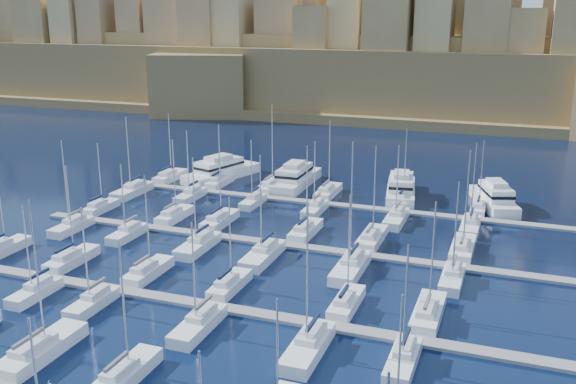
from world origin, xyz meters
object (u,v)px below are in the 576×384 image
at_px(sailboat_2, 41,350).
at_px(motor_yacht_d, 495,198).
at_px(motor_yacht_b, 295,178).
at_px(motor_yacht_c, 401,188).
at_px(motor_yacht_a, 221,170).

bearing_deg(sailboat_2, motor_yacht_d, 59.80).
xyz_separation_m(motor_yacht_b, motor_yacht_c, (21.03, -0.55, -0.00)).
bearing_deg(motor_yacht_c, motor_yacht_b, 178.49).
relative_size(sailboat_2, motor_yacht_b, 0.94).
relative_size(motor_yacht_a, motor_yacht_b, 1.09).
xyz_separation_m(motor_yacht_c, motor_yacht_d, (16.63, -0.45, 0.00)).
bearing_deg(motor_yacht_b, motor_yacht_d, -1.53).
height_order(motor_yacht_b, motor_yacht_d, same).
distance_m(motor_yacht_a, motor_yacht_c, 37.47).
bearing_deg(motor_yacht_b, motor_yacht_c, -1.51).
xyz_separation_m(sailboat_2, motor_yacht_d, (40.02, 68.77, 0.95)).
height_order(sailboat_2, motor_yacht_b, sailboat_2).
xyz_separation_m(motor_yacht_a, motor_yacht_b, (16.43, -0.37, 0.00)).
distance_m(sailboat_2, motor_yacht_a, 71.54).
height_order(sailboat_2, motor_yacht_c, sailboat_2).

